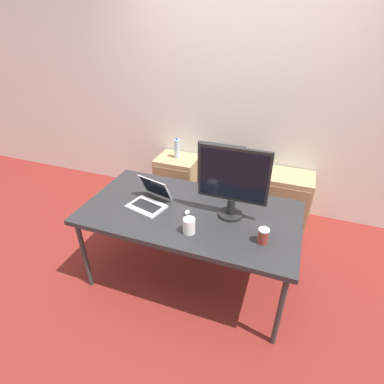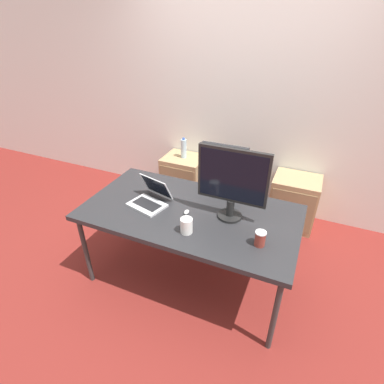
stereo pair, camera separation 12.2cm
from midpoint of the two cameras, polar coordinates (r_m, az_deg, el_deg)
ground_plane at (r=2.88m, az=-1.58°, el=-15.65°), size 14.00×14.00×0.00m
wall_back at (r=3.45m, az=7.34°, el=17.51°), size 10.00×0.05×2.60m
desk at (r=2.43m, az=-1.82°, el=-4.47°), size 1.72×0.91×0.73m
office_chair at (r=3.19m, az=4.85°, el=-1.01°), size 0.56×0.56×1.08m
cabinet_left at (r=3.78m, az=-3.64°, el=2.51°), size 0.49×0.42×0.58m
cabinet_right at (r=3.52m, az=16.78°, el=-1.20°), size 0.49×0.42×0.58m
water_bottle at (r=3.60m, az=-3.84°, el=8.21°), size 0.07×0.07×0.25m
laptop_center at (r=2.48m, az=-9.51°, el=-1.53°), size 0.33×0.36×0.21m
monitor at (r=2.19m, az=6.25°, el=2.20°), size 0.53×0.19×0.57m
mouse at (r=2.36m, az=-2.42°, el=-3.92°), size 0.04×0.06×0.03m
coffee_cup_white at (r=2.15m, az=-2.19°, el=-6.47°), size 0.09×0.09×0.12m
coffee_cup_brown at (r=2.11m, az=11.79°, el=-8.20°), size 0.08×0.08×0.11m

